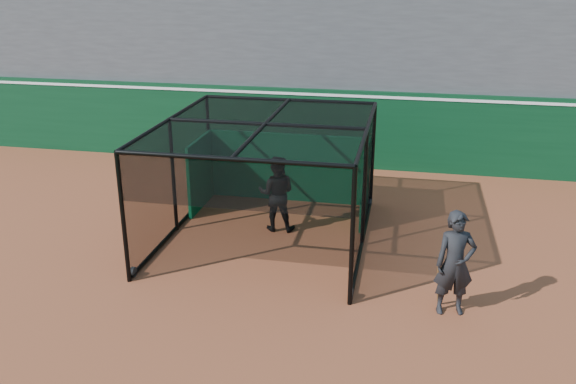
# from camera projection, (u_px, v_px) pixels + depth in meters

# --- Properties ---
(ground) EXTENTS (120.00, 120.00, 0.00)m
(ground) POSITION_uv_depth(u_px,v_px,m) (229.00, 287.00, 12.41)
(ground) COLOR brown
(ground) RESTS_ON ground
(outfield_wall) EXTENTS (50.00, 0.50, 2.50)m
(outfield_wall) POSITION_uv_depth(u_px,v_px,m) (303.00, 125.00, 19.77)
(outfield_wall) COLOR #09351A
(outfield_wall) RESTS_ON ground
(grandstand) EXTENTS (50.00, 7.85, 8.95)m
(grandstand) POSITION_uv_depth(u_px,v_px,m) (322.00, 15.00, 22.12)
(grandstand) COLOR #4C4C4F
(grandstand) RESTS_ON ground
(batting_cage) EXTENTS (4.67, 5.48, 2.80)m
(batting_cage) POSITION_uv_depth(u_px,v_px,m) (266.00, 182.00, 14.22)
(batting_cage) COLOR black
(batting_cage) RESTS_ON ground
(batter) EXTENTS (0.96, 0.77, 1.89)m
(batter) POSITION_uv_depth(u_px,v_px,m) (277.00, 193.00, 14.82)
(batter) COLOR black
(batter) RESTS_ON ground
(on_deck_player) EXTENTS (0.83, 0.63, 2.03)m
(on_deck_player) POSITION_uv_depth(u_px,v_px,m) (455.00, 264.00, 11.18)
(on_deck_player) COLOR black
(on_deck_player) RESTS_ON ground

